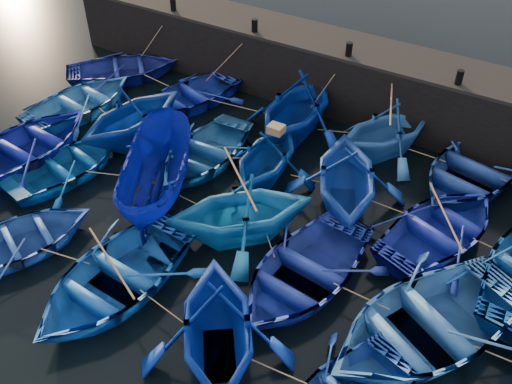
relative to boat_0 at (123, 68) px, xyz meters
The scene contains 30 objects.
ground 12.02m from the boat_0, 38.78° to the right, with size 120.00×120.00×0.00m, color black.
quay_wall 9.85m from the boat_0, 17.64° to the left, with size 26.00×2.50×2.50m, color black.
quay_top 10.04m from the boat_0, 17.64° to the left, with size 26.00×2.50×0.12m, color black.
bollard_0 3.44m from the boat_0, 56.72° to the left, with size 0.24×0.24×0.50m, color black.
bollard_1 6.23m from the boat_0, 21.17° to the left, with size 0.24×0.24×0.50m, color black.
bollard_2 9.88m from the boat_0, 12.51° to the left, with size 0.24×0.24×0.50m, color black.
bollard_3 13.73m from the boat_0, ahead, with size 0.24×0.24×0.50m, color black.
boat_0 is the anchor object (origin of this frame).
boat_1 3.75m from the boat_0, ahead, with size 3.22×4.50×0.93m, color #162A96.
boat_2 8.44m from the boat_0, ahead, with size 4.08×4.73×2.49m, color navy.
boat_3 11.69m from the boat_0, ahead, with size 3.51×4.07×2.14m, color blue.
boat_4 14.78m from the boat_0, ahead, with size 3.86×5.39×1.12m, color navy.
boat_6 3.01m from the boat_0, 81.25° to the right, with size 3.42×4.78×0.99m, color blue.
boat_7 5.03m from the boat_0, 43.30° to the right, with size 3.79×4.39×2.31m, color navy.
boat_8 7.25m from the boat_0, 26.05° to the right, with size 3.30×4.62×0.96m, color #23669F.
boat_9 9.33m from the boat_0, 17.65° to the right, with size 3.27×3.79×1.99m, color navy.
boat_10 11.97m from the boat_0, 12.89° to the right, with size 3.90×4.52×2.38m, color #123EA2.
boat_11 15.01m from the boat_0, 10.30° to the right, with size 3.38×4.73×0.98m, color #1B2AA1.
boat_13 6.37m from the boat_0, 79.97° to the right, with size 3.85×5.39×1.12m, color navy.
boat_14 6.91m from the boat_0, 63.95° to the right, with size 3.08×4.30×0.89m, color #09549F.
boat_15 8.52m from the boat_0, 40.96° to the right, with size 1.96×5.20×2.01m, color #051080.
boat_16 11.22m from the boat_0, 30.40° to the right, with size 3.72×4.32×2.27m, color blue.
boat_17 13.65m from the boat_0, 27.58° to the right, with size 3.61×5.04×1.05m, color navy.
boat_18 16.74m from the boat_0, 22.33° to the right, with size 4.16×5.81×1.21m, color blue.
boat_21 10.50m from the boat_0, 64.39° to the right, with size 3.06×4.27×0.89m, color #224DA2.
boat_22 12.11m from the boat_0, 49.27° to the right, with size 3.80×5.31×1.10m, color blue.
boat_23 14.84m from the boat_0, 39.51° to the right, with size 3.72×4.31×2.27m, color #032694.
wooden_crate 9.74m from the boat_0, 17.11° to the right, with size 0.49×0.41×0.27m, color olive.
mooring_ropes 9.62m from the boat_0, 16.04° to the right, with size 17.86×11.54×2.10m.
loose_oars 11.84m from the boat_0, 21.06° to the right, with size 9.13×11.85×1.35m.
Camera 1 is at (7.15, -8.42, 11.98)m, focal length 40.00 mm.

